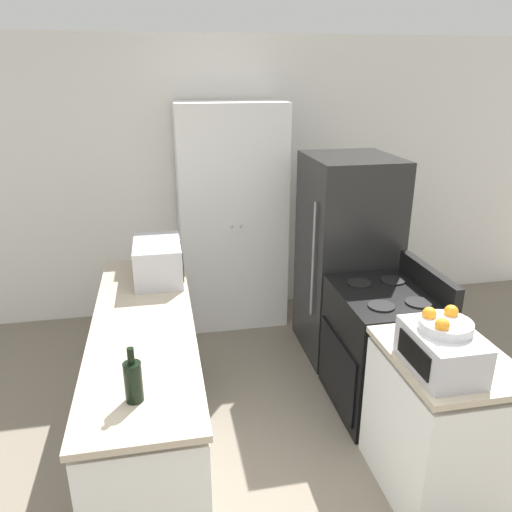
# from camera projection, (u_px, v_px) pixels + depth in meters

# --- Properties ---
(wall_back) EXTENTS (7.00, 0.06, 2.60)m
(wall_back) POSITION_uv_depth(u_px,v_px,m) (227.00, 181.00, 4.78)
(wall_back) COLOR white
(wall_back) RESTS_ON ground_plane
(counter_left) EXTENTS (0.60, 2.14, 0.88)m
(counter_left) POSITION_uv_depth(u_px,v_px,m) (148.00, 386.00, 3.14)
(counter_left) COLOR silver
(counter_left) RESTS_ON ground_plane
(counter_right) EXTENTS (0.60, 0.76, 0.88)m
(counter_right) POSITION_uv_depth(u_px,v_px,m) (438.00, 426.00, 2.79)
(counter_right) COLOR silver
(counter_right) RESTS_ON ground_plane
(pantry_cabinet) EXTENTS (0.96, 0.56, 2.05)m
(pantry_cabinet) POSITION_uv_depth(u_px,v_px,m) (232.00, 217.00, 4.58)
(pantry_cabinet) COLOR white
(pantry_cabinet) RESTS_ON ground_plane
(stove) EXTENTS (0.66, 0.77, 1.04)m
(stove) POSITION_uv_depth(u_px,v_px,m) (382.00, 349.00, 3.51)
(stove) COLOR black
(stove) RESTS_ON ground_plane
(refrigerator) EXTENTS (0.70, 0.76, 1.68)m
(refrigerator) POSITION_uv_depth(u_px,v_px,m) (346.00, 258.00, 4.12)
(refrigerator) COLOR black
(refrigerator) RESTS_ON ground_plane
(microwave) EXTENTS (0.33, 0.51, 0.28)m
(microwave) POSITION_uv_depth(u_px,v_px,m) (158.00, 261.00, 3.54)
(microwave) COLOR #B2B2B7
(microwave) RESTS_ON counter_left
(wine_bottle) EXTENTS (0.08, 0.08, 0.27)m
(wine_bottle) POSITION_uv_depth(u_px,v_px,m) (133.00, 381.00, 2.23)
(wine_bottle) COLOR black
(wine_bottle) RESTS_ON counter_left
(toaster_oven) EXTENTS (0.29, 0.43, 0.21)m
(toaster_oven) POSITION_uv_depth(u_px,v_px,m) (441.00, 351.00, 2.46)
(toaster_oven) COLOR #B2B2B7
(toaster_oven) RESTS_ON counter_right
(fruit_bowl) EXTENTS (0.26, 0.26, 0.10)m
(fruit_bowl) POSITION_uv_depth(u_px,v_px,m) (445.00, 323.00, 2.44)
(fruit_bowl) COLOR silver
(fruit_bowl) RESTS_ON toaster_oven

